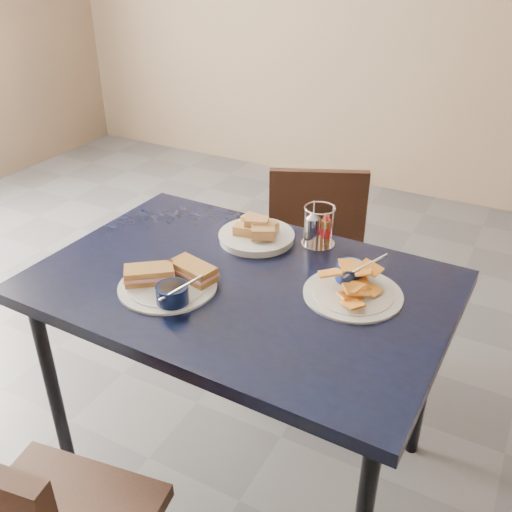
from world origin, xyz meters
The scene contains 7 objects.
ground centered at (0.00, 0.00, 0.00)m, with size 6.00×6.00×0.00m, color #56565B.
dining_table centered at (-0.08, -0.15, 0.68)m, with size 1.22×0.83×0.75m.
chair_far centered at (-0.07, 0.51, 0.48)m, with size 0.51×0.52×0.83m.
sandwich_plate centered at (-0.23, -0.28, 0.77)m, with size 0.31×0.28×0.12m.
plantain_plate centered at (0.23, -0.05, 0.77)m, with size 0.28×0.28×0.12m.
bread_basket centered at (-0.15, 0.10, 0.77)m, with size 0.25×0.25×0.08m.
condiment_caddy centered at (0.03, 0.17, 0.81)m, with size 0.11×0.11×0.14m.
Camera 1 is at (0.63, -1.38, 1.64)m, focal length 40.00 mm.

